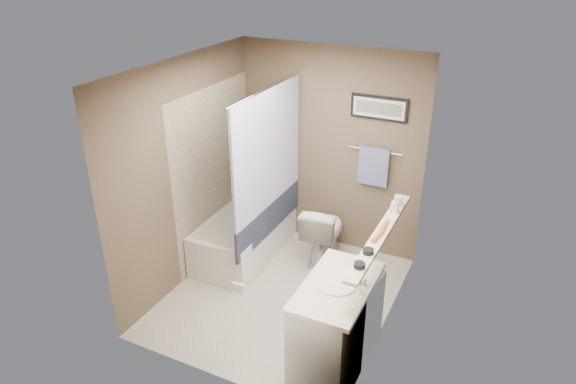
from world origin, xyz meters
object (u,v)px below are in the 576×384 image
at_px(hair_brush_front, 378,236).
at_px(soap_bottle, 395,205).
at_px(toilet, 324,232).
at_px(candle_bowl_far, 368,251).
at_px(vanity, 336,327).
at_px(glass_jar, 398,201).
at_px(bathtub, 246,234).
at_px(candle_bowl_near, 359,265).
at_px(hair_brush_back, 383,227).

bearing_deg(hair_brush_front, soap_bottle, 90.00).
distance_m(hair_brush_front, soap_bottle, 0.52).
relative_size(toilet, hair_brush_front, 3.23).
bearing_deg(candle_bowl_far, vanity, -142.47).
bearing_deg(candle_bowl_far, toilet, 123.89).
relative_size(candle_bowl_far, glass_jar, 0.90).
distance_m(bathtub, hair_brush_front, 2.15).
xyz_separation_m(vanity, candle_bowl_near, (0.19, -0.08, 0.73)).
height_order(candle_bowl_near, hair_brush_back, hair_brush_back).
bearing_deg(candle_bowl_near, hair_brush_front, 90.00).
bearing_deg(hair_brush_front, toilet, 129.88).
xyz_separation_m(candle_bowl_far, hair_brush_back, (0.00, 0.42, 0.00)).
relative_size(candle_bowl_near, hair_brush_front, 0.41).
bearing_deg(candle_bowl_far, candle_bowl_near, -90.00).
bearing_deg(soap_bottle, candle_bowl_far, -90.00).
height_order(vanity, candle_bowl_far, candle_bowl_far).
distance_m(hair_brush_front, hair_brush_back, 0.15).
bearing_deg(glass_jar, toilet, 154.39).
bearing_deg(bathtub, soap_bottle, -11.30).
bearing_deg(bathtub, candle_bowl_near, -37.81).
distance_m(bathtub, glass_jar, 2.01).
xyz_separation_m(toilet, candle_bowl_near, (0.92, -1.58, 0.78)).
distance_m(vanity, hair_brush_front, 0.86).
height_order(vanity, glass_jar, glass_jar).
distance_m(candle_bowl_far, hair_brush_front, 0.27).
bearing_deg(bathtub, glass_jar, -6.85).
height_order(hair_brush_back, soap_bottle, soap_bottle).
relative_size(bathtub, vanity, 1.67).
xyz_separation_m(bathtub, hair_brush_front, (1.79, -0.82, 0.89)).
distance_m(toilet, hair_brush_back, 1.53).
bearing_deg(toilet, hair_brush_back, 129.94).
bearing_deg(bathtub, toilet, 16.02).
height_order(toilet, hair_brush_back, hair_brush_back).
height_order(hair_brush_back, glass_jar, glass_jar).
xyz_separation_m(bathtub, glass_jar, (1.79, -0.16, 0.92)).
xyz_separation_m(toilet, soap_bottle, (0.92, -0.58, 0.83)).
relative_size(hair_brush_front, glass_jar, 2.20).
bearing_deg(bathtub, hair_brush_front, -26.31).
bearing_deg(toilet, glass_jar, 150.26).
relative_size(glass_jar, soap_bottle, 0.67).
xyz_separation_m(toilet, candle_bowl_far, (0.92, -1.36, 0.78)).
xyz_separation_m(candle_bowl_near, hair_brush_front, (0.00, 0.48, 0.00)).
height_order(toilet, vanity, vanity).
bearing_deg(candle_bowl_near, glass_jar, 90.00).
xyz_separation_m(hair_brush_back, glass_jar, (0.00, 0.51, 0.03)).
bearing_deg(hair_brush_back, glass_jar, 90.00).
relative_size(hair_brush_front, hair_brush_back, 1.00).
relative_size(bathtub, hair_brush_front, 6.82).
height_order(bathtub, glass_jar, glass_jar).
distance_m(candle_bowl_near, hair_brush_back, 0.63).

